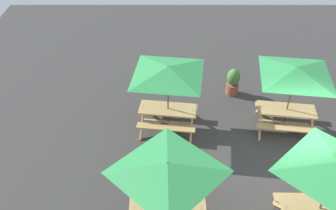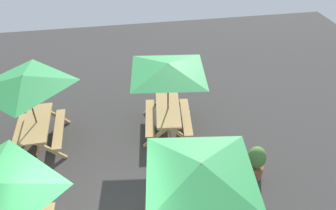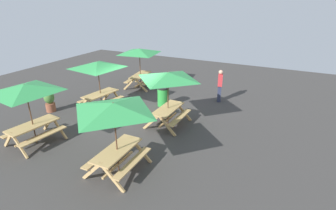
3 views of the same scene
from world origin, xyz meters
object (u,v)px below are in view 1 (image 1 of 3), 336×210
(picnic_table_0, at_px, (334,172))
(picnic_table_3, at_px, (168,173))
(picnic_table_4, at_px, (295,76))
(picnic_table_2, at_px, (168,75))
(potted_plant_0, at_px, (233,81))

(picnic_table_0, bearing_deg, picnic_table_3, 1.16)
(picnic_table_4, bearing_deg, picnic_table_0, 95.29)
(picnic_table_2, height_order, potted_plant_0, picnic_table_2)
(picnic_table_0, bearing_deg, picnic_table_4, -91.79)
(picnic_table_2, relative_size, picnic_table_3, 1.20)
(potted_plant_0, bearing_deg, picnic_table_3, 67.67)
(picnic_table_2, height_order, picnic_table_4, same)
(picnic_table_0, height_order, picnic_table_3, same)
(picnic_table_2, bearing_deg, picnic_table_4, -173.30)
(picnic_table_4, relative_size, potted_plant_0, 2.75)
(picnic_table_4, xyz_separation_m, potted_plant_0, (1.39, -1.90, -1.47))
(picnic_table_4, height_order, potted_plant_0, picnic_table_4)
(picnic_table_4, bearing_deg, picnic_table_3, 53.10)
(potted_plant_0, bearing_deg, picnic_table_2, 38.93)
(picnic_table_4, distance_m, potted_plant_0, 2.77)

